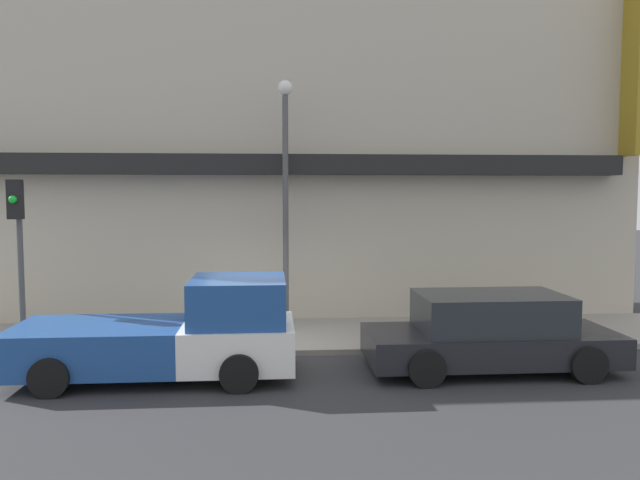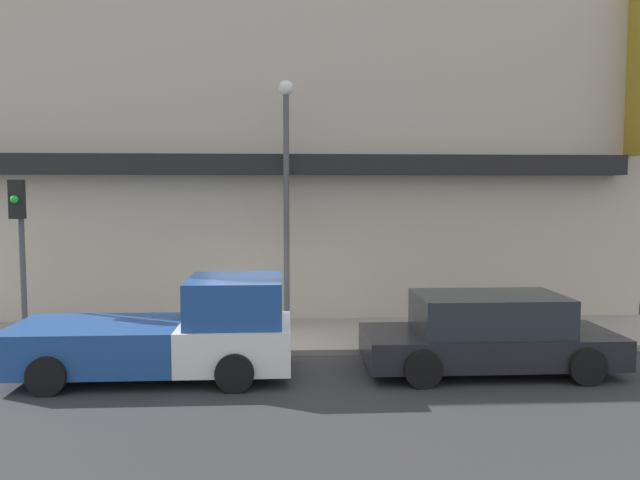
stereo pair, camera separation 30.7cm
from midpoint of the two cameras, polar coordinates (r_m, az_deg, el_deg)
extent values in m
plane|color=#2D2D30|center=(13.19, -4.42, -10.60)|extent=(80.00, 80.00, 0.00)
cube|color=gray|center=(14.75, -4.29, -8.73)|extent=(36.00, 3.23, 0.13)
cube|color=#BCB29E|center=(17.52, -4.19, 8.74)|extent=(19.80, 3.00, 9.47)
cube|color=black|center=(15.69, -4.29, 6.90)|extent=(18.22, 0.60, 0.50)
cube|color=olive|center=(18.42, 27.62, 15.55)|extent=(0.20, 0.80, 5.56)
cube|color=white|center=(11.84, -6.94, -9.31)|extent=(2.02, 1.99, 0.79)
cube|color=#1E478C|center=(11.68, -6.98, -5.46)|extent=(1.72, 1.83, 0.82)
cube|color=#1E478C|center=(12.27, -18.97, -9.04)|extent=(3.04, 1.99, 0.79)
cylinder|color=black|center=(12.87, -6.41, -9.46)|extent=(0.67, 0.22, 0.67)
cylinder|color=black|center=(10.95, -7.00, -11.96)|extent=(0.67, 0.22, 0.67)
cylinder|color=black|center=(13.42, -20.09, -9.13)|extent=(0.67, 0.22, 0.67)
cylinder|color=black|center=(11.59, -22.99, -11.37)|extent=(0.67, 0.22, 0.67)
cube|color=black|center=(12.51, 15.81, -9.31)|extent=(4.74, 1.90, 0.57)
cube|color=#23282D|center=(12.38, 15.87, -6.44)|extent=(2.75, 1.71, 0.71)
cylinder|color=black|center=(13.93, 20.30, -8.63)|extent=(0.67, 0.22, 0.67)
cylinder|color=black|center=(12.27, 23.89, -10.52)|extent=(0.67, 0.22, 0.67)
cylinder|color=black|center=(13.06, 8.22, -9.28)|extent=(0.67, 0.22, 0.67)
cylinder|color=black|center=(11.27, 10.18, -11.53)|extent=(0.67, 0.22, 0.67)
cylinder|color=yellow|center=(14.41, 15.40, -7.90)|extent=(0.18, 0.18, 0.50)
sphere|color=yellow|center=(14.35, 15.43, -6.64)|extent=(0.17, 0.17, 0.17)
cylinder|color=#4C4C4C|center=(15.01, -2.50, 2.49)|extent=(0.14, 0.14, 5.56)
sphere|color=silver|center=(15.19, -2.54, 13.72)|extent=(0.36, 0.36, 0.36)
cylinder|color=#4C4C4C|center=(14.35, -24.99, -2.07)|extent=(0.12, 0.12, 3.54)
cube|color=black|center=(14.12, -25.41, 3.38)|extent=(0.28, 0.20, 0.80)
sphere|color=green|center=(14.01, -25.60, 3.37)|extent=(0.16, 0.16, 0.16)
camera|label=1|loc=(0.15, -89.38, 0.05)|focal=35.00mm
camera|label=2|loc=(0.15, 90.62, -0.05)|focal=35.00mm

